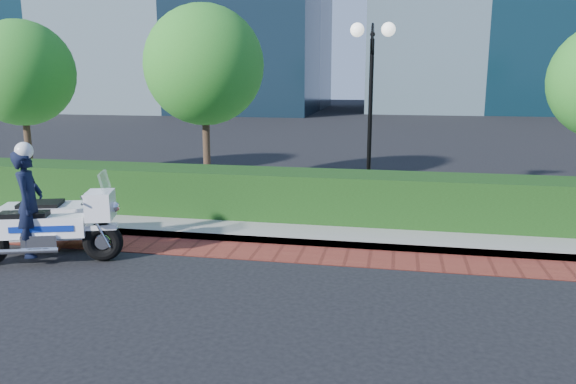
% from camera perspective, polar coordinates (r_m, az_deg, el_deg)
% --- Properties ---
extents(ground, '(120.00, 120.00, 0.00)m').
position_cam_1_polar(ground, '(8.91, -0.37, -9.37)').
color(ground, black).
rests_on(ground, ground).
extents(brick_strip, '(60.00, 1.00, 0.01)m').
position_cam_1_polar(brick_strip, '(10.29, 1.29, -6.34)').
color(brick_strip, maroon).
rests_on(brick_strip, ground).
extents(sidewalk, '(60.00, 8.00, 0.15)m').
position_cam_1_polar(sidewalk, '(14.57, 4.31, -0.56)').
color(sidewalk, gray).
rests_on(sidewalk, ground).
extents(hedge_main, '(18.00, 1.20, 1.00)m').
position_cam_1_polar(hedge_main, '(12.12, 3.00, -0.35)').
color(hedge_main, black).
rests_on(hedge_main, sidewalk).
extents(lamppost, '(1.02, 0.70, 4.21)m').
position_cam_1_polar(lamppost, '(13.34, 8.43, 10.68)').
color(lamppost, black).
rests_on(lamppost, sidewalk).
extents(tree_a, '(3.00, 3.00, 4.58)m').
position_cam_1_polar(tree_a, '(18.09, -25.47, 10.84)').
color(tree_a, '#332319').
rests_on(tree_a, sidewalk).
extents(tree_b, '(3.20, 3.20, 4.89)m').
position_cam_1_polar(tree_b, '(15.51, -8.52, 12.61)').
color(tree_b, '#332319').
rests_on(tree_b, sidewalk).
extents(police_motorcycle, '(2.65, 1.92, 2.12)m').
position_cam_1_polar(police_motorcycle, '(10.89, -23.53, -2.38)').
color(police_motorcycle, black).
rests_on(police_motorcycle, ground).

